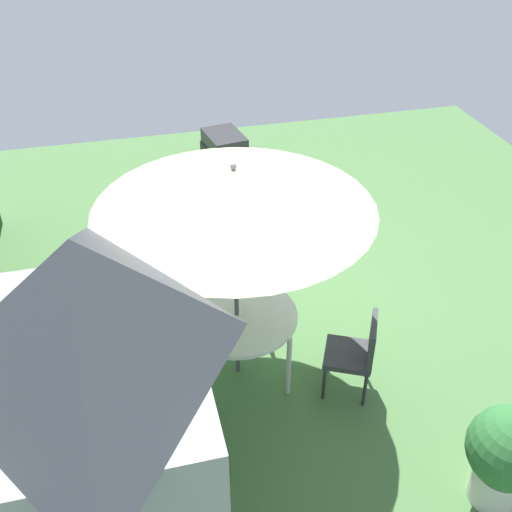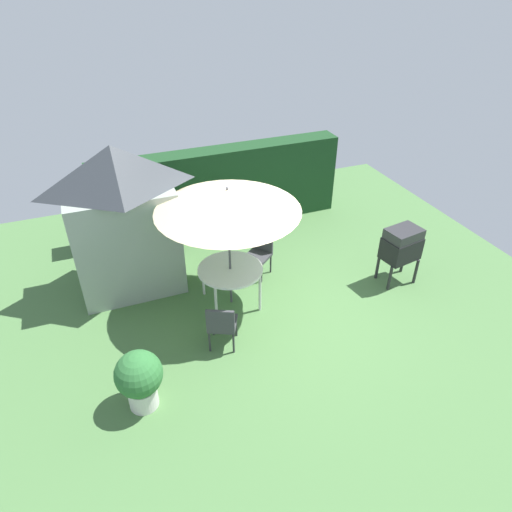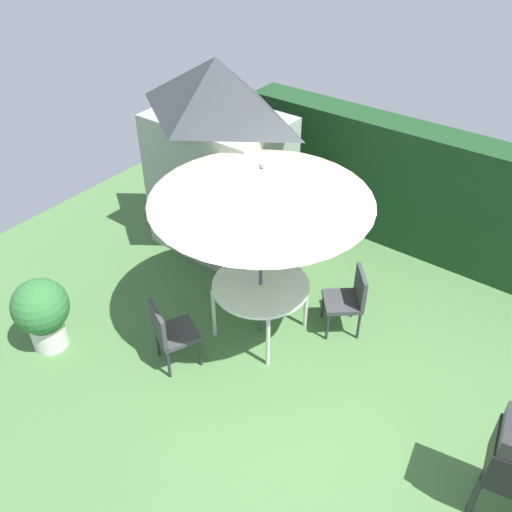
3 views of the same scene
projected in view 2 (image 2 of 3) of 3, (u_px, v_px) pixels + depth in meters
ground_plane at (279, 309)px, 8.55m from camera, size 11.00×11.00×0.00m
hedge_backdrop at (220, 188)px, 10.73m from camera, size 5.84×0.58×1.92m
garden_shed at (123, 220)px, 8.36m from camera, size 2.01×1.37×2.92m
patio_table at (230, 271)px, 8.33m from camera, size 1.20×1.20×0.78m
patio_umbrella at (228, 200)px, 7.52m from camera, size 2.50×2.50×2.42m
bbq_grill at (402, 245)px, 8.84m from camera, size 0.77×0.61×1.20m
chair_near_shed at (222, 324)px, 7.44m from camera, size 0.62×0.62×0.90m
chair_far_side at (260, 251)px, 9.25m from camera, size 0.65×0.65×0.90m
potted_plant_by_shed at (139, 378)px, 6.42m from camera, size 0.69×0.69×0.99m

